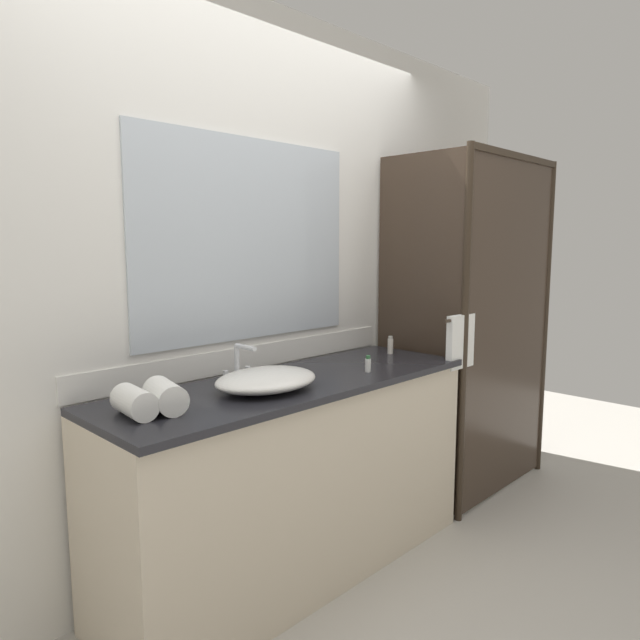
% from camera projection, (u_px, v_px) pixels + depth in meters
% --- Properties ---
extents(ground_plane, '(8.00, 8.00, 0.00)m').
position_uv_depth(ground_plane, '(297.00, 570.00, 2.62)').
color(ground_plane, '#B7B2A8').
extents(wall_back_with_mirror, '(4.40, 0.06, 2.60)m').
position_uv_depth(wall_back_with_mirror, '(246.00, 284.00, 2.68)').
color(wall_back_with_mirror, silver).
rests_on(wall_back_with_mirror, ground_plane).
extents(vanity_cabinet, '(1.80, 0.58, 0.90)m').
position_uv_depth(vanity_cabinet, '(295.00, 476.00, 2.56)').
color(vanity_cabinet, beige).
rests_on(vanity_cabinet, ground_plane).
extents(shower_enclosure, '(1.20, 0.59, 2.00)m').
position_uv_depth(shower_enclosure, '(481.00, 326.00, 3.25)').
color(shower_enclosure, '#2D2319').
rests_on(shower_enclosure, ground_plane).
extents(sink_basin, '(0.45, 0.35, 0.08)m').
position_uv_depth(sink_basin, '(266.00, 380.00, 2.32)').
color(sink_basin, white).
rests_on(sink_basin, vanity_cabinet).
extents(faucet, '(0.17, 0.15, 0.17)m').
position_uv_depth(faucet, '(238.00, 369.00, 2.45)').
color(faucet, silver).
rests_on(faucet, vanity_cabinet).
extents(amenity_bottle_body_wash, '(0.03, 0.03, 0.08)m').
position_uv_depth(amenity_bottle_body_wash, '(368.00, 364.00, 2.64)').
color(amenity_bottle_body_wash, white).
rests_on(amenity_bottle_body_wash, vanity_cabinet).
extents(amenity_bottle_lotion, '(0.03, 0.03, 0.10)m').
position_uv_depth(amenity_bottle_lotion, '(390.00, 345.00, 3.08)').
color(amenity_bottle_lotion, silver).
rests_on(amenity_bottle_lotion, vanity_cabinet).
extents(rolled_towel_near_edge, '(0.12, 0.20, 0.10)m').
position_uv_depth(rolled_towel_near_edge, '(135.00, 402.00, 1.95)').
color(rolled_towel_near_edge, white).
rests_on(rolled_towel_near_edge, vanity_cabinet).
extents(rolled_towel_middle, '(0.15, 0.22, 0.11)m').
position_uv_depth(rolled_towel_middle, '(165.00, 396.00, 2.02)').
color(rolled_towel_middle, white).
rests_on(rolled_towel_middle, vanity_cabinet).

